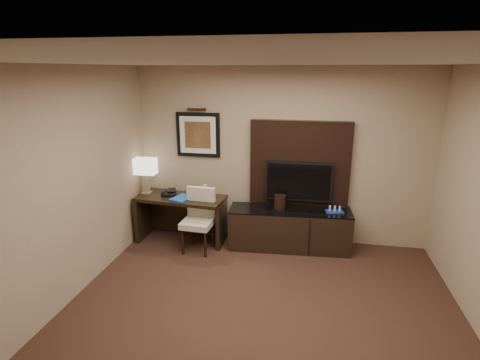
% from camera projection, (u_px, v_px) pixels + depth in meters
% --- Properties ---
extents(floor, '(4.50, 5.00, 0.01)m').
position_uv_depth(floor, '(254.00, 341.00, 3.79)').
color(floor, '#341E17').
rests_on(floor, ground).
extents(ceiling, '(4.50, 5.00, 0.01)m').
position_uv_depth(ceiling, '(258.00, 62.00, 3.02)').
color(ceiling, silver).
rests_on(ceiling, wall_back).
extents(wall_back, '(4.50, 0.01, 2.70)m').
position_uv_depth(wall_back, '(280.00, 157.00, 5.76)').
color(wall_back, tan).
rests_on(wall_back, floor).
extents(wall_left, '(0.01, 5.00, 2.70)m').
position_uv_depth(wall_left, '(38.00, 201.00, 3.81)').
color(wall_left, tan).
rests_on(wall_left, floor).
extents(desk, '(1.41, 0.70, 0.73)m').
position_uv_depth(desk, '(182.00, 219.00, 5.93)').
color(desk, black).
rests_on(desk, floor).
extents(credenza, '(1.84, 0.62, 0.62)m').
position_uv_depth(credenza, '(289.00, 229.00, 5.69)').
color(credenza, black).
rests_on(credenza, floor).
extents(tv_wall_panel, '(1.50, 0.12, 1.30)m').
position_uv_depth(tv_wall_panel, '(300.00, 163.00, 5.67)').
color(tv_wall_panel, black).
rests_on(tv_wall_panel, wall_back).
extents(tv, '(1.00, 0.08, 0.60)m').
position_uv_depth(tv, '(299.00, 181.00, 5.65)').
color(tv, black).
rests_on(tv, tv_wall_panel).
extents(artwork, '(0.70, 0.04, 0.70)m').
position_uv_depth(artwork, '(198.00, 135.00, 5.89)').
color(artwork, black).
rests_on(artwork, wall_back).
extents(picture_light, '(0.04, 0.04, 0.30)m').
position_uv_depth(picture_light, '(197.00, 109.00, 5.74)').
color(picture_light, '#442B15').
rests_on(picture_light, wall_back).
extents(desk_chair, '(0.46, 0.53, 0.91)m').
position_uv_depth(desk_chair, '(197.00, 222.00, 5.55)').
color(desk_chair, beige).
rests_on(desk_chair, floor).
extents(table_lamp, '(0.37, 0.28, 0.53)m').
position_uv_depth(table_lamp, '(146.00, 177.00, 5.93)').
color(table_lamp, '#9A8660').
rests_on(table_lamp, desk).
extents(desk_phone, '(0.24, 0.22, 0.10)m').
position_uv_depth(desk_phone, '(169.00, 192.00, 5.86)').
color(desk_phone, black).
rests_on(desk_phone, desk).
extents(blue_folder, '(0.35, 0.39, 0.02)m').
position_uv_depth(blue_folder, '(182.00, 198.00, 5.73)').
color(blue_folder, '#1952A3').
rests_on(blue_folder, desk).
extents(book, '(0.15, 0.09, 0.22)m').
position_uv_depth(book, '(184.00, 192.00, 5.72)').
color(book, '#B7AB8F').
rests_on(book, desk).
extents(water_bottle, '(0.06, 0.06, 0.19)m').
position_uv_depth(water_bottle, '(205.00, 191.00, 5.80)').
color(water_bottle, '#AEB9C5').
rests_on(water_bottle, desk).
extents(ice_bucket, '(0.23, 0.23, 0.20)m').
position_uv_depth(ice_bucket, '(280.00, 202.00, 5.63)').
color(ice_bucket, black).
rests_on(ice_bucket, credenza).
extents(minibar_tray, '(0.27, 0.19, 0.09)m').
position_uv_depth(minibar_tray, '(335.00, 209.00, 5.48)').
color(minibar_tray, '#173496').
rests_on(minibar_tray, credenza).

